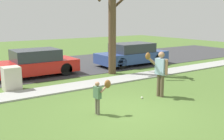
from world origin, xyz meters
TOP-DOWN VIEW (x-y plane):
  - ground_plane at (0.00, 3.50)m, footprint 48.00×48.00m
  - sidewalk_strip at (0.00, 3.60)m, footprint 36.00×1.20m
  - road_surface at (0.00, 8.60)m, footprint 36.00×6.80m
  - person_adult at (1.92, 0.56)m, footprint 0.72×0.60m
  - person_child at (-0.87, 0.22)m, footprint 0.49×0.39m
  - baseball at (1.24, 0.73)m, footprint 0.07×0.07m
  - utility_cabinet at (-2.36, 4.57)m, footprint 0.67×0.63m
  - street_tree_near at (2.84, 4.98)m, footprint 1.85×1.89m
  - parked_hatchback_red at (-0.64, 6.62)m, footprint 4.00×1.75m
  - parked_wagon_blue at (5.33, 6.47)m, footprint 4.50×1.80m

SIDE VIEW (x-z plane):
  - ground_plane at x=0.00m, z-range 0.00..0.00m
  - road_surface at x=0.00m, z-range 0.00..0.02m
  - sidewalk_strip at x=0.00m, z-range 0.00..0.06m
  - baseball at x=1.24m, z-range 0.00..0.07m
  - utility_cabinet at x=-2.36m, z-range 0.00..0.97m
  - parked_hatchback_red at x=-0.64m, z-range 0.00..1.32m
  - parked_wagon_blue at x=5.33m, z-range 0.00..1.32m
  - person_child at x=-0.87m, z-range 0.16..1.23m
  - person_adult at x=1.92m, z-range 0.19..1.88m
  - street_tree_near at x=2.84m, z-range 0.17..5.75m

